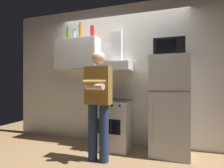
{
  "coord_description": "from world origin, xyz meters",
  "views": [
    {
      "loc": [
        0.93,
        -2.83,
        1.15
      ],
      "look_at": [
        0.0,
        0.0,
        1.15
      ],
      "focal_mm": 28.83,
      "sensor_mm": 36.0,
      "label": 1
    }
  ],
  "objects_px": {
    "stove_oven": "(114,124)",
    "refrigerator": "(169,105)",
    "upper_cabinet": "(78,54)",
    "bottle_soda_red": "(92,32)",
    "bottle_canister_steel": "(75,35)",
    "microwave": "(169,48)",
    "bottle_olive_oil": "(68,34)",
    "bottle_liquor_amber": "(81,31)",
    "range_hood": "(116,60)",
    "person_standing": "(98,101)"
  },
  "relations": [
    {
      "from": "person_standing",
      "to": "bottle_liquor_amber",
      "type": "distance_m",
      "value": 1.64
    },
    {
      "from": "bottle_liquor_amber",
      "to": "upper_cabinet",
      "type": "bearing_deg",
      "value": 176.69
    },
    {
      "from": "microwave",
      "to": "bottle_liquor_amber",
      "type": "height_order",
      "value": "bottle_liquor_amber"
    },
    {
      "from": "refrigerator",
      "to": "bottle_liquor_amber",
      "type": "xyz_separation_m",
      "value": [
        -1.68,
        0.12,
        1.41
      ]
    },
    {
      "from": "bottle_soda_red",
      "to": "bottle_canister_steel",
      "type": "height_order",
      "value": "bottle_soda_red"
    },
    {
      "from": "stove_oven",
      "to": "person_standing",
      "type": "xyz_separation_m",
      "value": [
        -0.05,
        -0.61,
        0.47
      ]
    },
    {
      "from": "upper_cabinet",
      "to": "microwave",
      "type": "relative_size",
      "value": 1.88
    },
    {
      "from": "person_standing",
      "to": "bottle_soda_red",
      "type": "relative_size",
      "value": 6.44
    },
    {
      "from": "person_standing",
      "to": "bottle_olive_oil",
      "type": "height_order",
      "value": "bottle_olive_oil"
    },
    {
      "from": "bottle_olive_oil",
      "to": "bottle_liquor_amber",
      "type": "distance_m",
      "value": 0.28
    },
    {
      "from": "stove_oven",
      "to": "bottle_liquor_amber",
      "type": "distance_m",
      "value": 1.92
    },
    {
      "from": "range_hood",
      "to": "refrigerator",
      "type": "relative_size",
      "value": 0.47
    },
    {
      "from": "stove_oven",
      "to": "bottle_liquor_amber",
      "type": "bearing_deg",
      "value": 170.59
    },
    {
      "from": "refrigerator",
      "to": "person_standing",
      "type": "relative_size",
      "value": 0.98
    },
    {
      "from": "bottle_soda_red",
      "to": "bottle_olive_oil",
      "type": "bearing_deg",
      "value": -174.65
    },
    {
      "from": "range_hood",
      "to": "person_standing",
      "type": "xyz_separation_m",
      "value": [
        -0.05,
        -0.73,
        -0.7
      ]
    },
    {
      "from": "microwave",
      "to": "bottle_olive_oil",
      "type": "bearing_deg",
      "value": 177.59
    },
    {
      "from": "range_hood",
      "to": "bottle_olive_oil",
      "type": "height_order",
      "value": "bottle_olive_oil"
    },
    {
      "from": "microwave",
      "to": "person_standing",
      "type": "relative_size",
      "value": 0.29
    },
    {
      "from": "stove_oven",
      "to": "microwave",
      "type": "distance_m",
      "value": 1.62
    },
    {
      "from": "refrigerator",
      "to": "bottle_olive_oil",
      "type": "distance_m",
      "value": 2.39
    },
    {
      "from": "upper_cabinet",
      "to": "microwave",
      "type": "xyz_separation_m",
      "value": [
        1.75,
        -0.11,
        -0.01
      ]
    },
    {
      "from": "upper_cabinet",
      "to": "stove_oven",
      "type": "distance_m",
      "value": 1.55
    },
    {
      "from": "range_hood",
      "to": "microwave",
      "type": "distance_m",
      "value": 0.97
    },
    {
      "from": "microwave",
      "to": "bottle_olive_oil",
      "type": "height_order",
      "value": "bottle_olive_oil"
    },
    {
      "from": "upper_cabinet",
      "to": "bottle_olive_oil",
      "type": "distance_m",
      "value": 0.47
    },
    {
      "from": "microwave",
      "to": "bottle_canister_steel",
      "type": "relative_size",
      "value": 2.65
    },
    {
      "from": "upper_cabinet",
      "to": "range_hood",
      "type": "xyz_separation_m",
      "value": [
        0.8,
        0.0,
        -0.15
      ]
    },
    {
      "from": "bottle_soda_red",
      "to": "bottle_canister_steel",
      "type": "relative_size",
      "value": 1.41
    },
    {
      "from": "bottle_liquor_amber",
      "to": "range_hood",
      "type": "bearing_deg",
      "value": 0.41
    },
    {
      "from": "stove_oven",
      "to": "person_standing",
      "type": "distance_m",
      "value": 0.77
    },
    {
      "from": "bottle_liquor_amber",
      "to": "bottle_canister_steel",
      "type": "relative_size",
      "value": 1.8
    },
    {
      "from": "range_hood",
      "to": "upper_cabinet",
      "type": "bearing_deg",
      "value": -179.91
    },
    {
      "from": "microwave",
      "to": "person_standing",
      "type": "xyz_separation_m",
      "value": [
        -1.0,
        -0.62,
        -0.84
      ]
    },
    {
      "from": "bottle_canister_steel",
      "to": "bottle_olive_oil",
      "type": "bearing_deg",
      "value": 179.93
    },
    {
      "from": "bottle_canister_steel",
      "to": "person_standing",
      "type": "bearing_deg",
      "value": -41.26
    },
    {
      "from": "upper_cabinet",
      "to": "bottle_liquor_amber",
      "type": "height_order",
      "value": "bottle_liquor_amber"
    },
    {
      "from": "stove_oven",
      "to": "refrigerator",
      "type": "xyz_separation_m",
      "value": [
        0.95,
        0.0,
        0.37
      ]
    },
    {
      "from": "upper_cabinet",
      "to": "bottle_olive_oil",
      "type": "bearing_deg",
      "value": -173.58
    },
    {
      "from": "stove_oven",
      "to": "microwave",
      "type": "xyz_separation_m",
      "value": [
        0.95,
        0.02,
        1.31
      ]
    },
    {
      "from": "bottle_canister_steel",
      "to": "stove_oven",
      "type": "bearing_deg",
      "value": -6.76
    },
    {
      "from": "stove_oven",
      "to": "bottle_canister_steel",
      "type": "bearing_deg",
      "value": 173.24
    },
    {
      "from": "stove_oven",
      "to": "range_hood",
      "type": "distance_m",
      "value": 1.17
    },
    {
      "from": "bottle_soda_red",
      "to": "bottle_olive_oil",
      "type": "xyz_separation_m",
      "value": [
        -0.52,
        -0.05,
        -0.0
      ]
    },
    {
      "from": "bottle_soda_red",
      "to": "bottle_canister_steel",
      "type": "distance_m",
      "value": 0.37
    },
    {
      "from": "person_standing",
      "to": "bottle_olive_oil",
      "type": "xyz_separation_m",
      "value": [
        -0.96,
        0.71,
        1.27
      ]
    },
    {
      "from": "microwave",
      "to": "person_standing",
      "type": "height_order",
      "value": "microwave"
    },
    {
      "from": "range_hood",
      "to": "bottle_olive_oil",
      "type": "xyz_separation_m",
      "value": [
        -1.01,
        -0.02,
        0.57
      ]
    },
    {
      "from": "stove_oven",
      "to": "refrigerator",
      "type": "height_order",
      "value": "refrigerator"
    },
    {
      "from": "microwave",
      "to": "stove_oven",
      "type": "bearing_deg",
      "value": -178.85
    }
  ]
}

